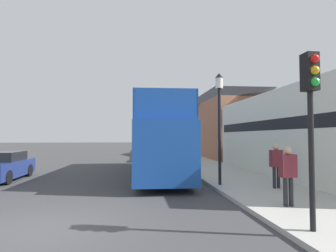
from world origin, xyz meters
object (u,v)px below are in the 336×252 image
lamp_post_second (182,120)px  traffic_signal (311,100)px  tour_bus (159,143)px  pedestrian_second (276,162)px  parked_car_ahead_of_bus (158,153)px  lamp_post_nearest (219,108)px  pedestrian_nearest (288,170)px  parked_car_far_side (3,167)px

lamp_post_second → traffic_signal: bearing=-89.4°
tour_bus → pedestrian_second: size_ratio=6.58×
pedestrian_second → lamp_post_second: bearing=101.2°
parked_car_ahead_of_bus → pedestrian_second: size_ratio=2.39×
lamp_post_nearest → lamp_post_second: lamp_post_second is taller
lamp_post_nearest → lamp_post_second: size_ratio=1.00×
tour_bus → pedestrian_nearest: 8.67m
pedestrian_second → lamp_post_nearest: size_ratio=0.36×
traffic_signal → pedestrian_nearest: bearing=71.5°
parked_car_far_side → lamp_post_second: (10.19, 5.43, 2.78)m
lamp_post_nearest → tour_bus: bearing=115.9°
pedestrian_nearest → lamp_post_second: 12.59m
pedestrian_nearest → traffic_signal: bearing=-108.5°
pedestrian_nearest → lamp_post_nearest: lamp_post_nearest is taller
pedestrian_second → lamp_post_second: lamp_post_second is taller
parked_car_ahead_of_bus → lamp_post_nearest: bearing=-80.8°
parked_car_far_side → lamp_post_nearest: (10.15, -3.32, 2.77)m
pedestrian_second → lamp_post_nearest: lamp_post_nearest is taller
pedestrian_nearest → pedestrian_second: size_ratio=1.01×
pedestrian_nearest → lamp_post_second: size_ratio=0.36×
parked_car_ahead_of_bus → pedestrian_second: 13.58m
tour_bus → parked_car_ahead_of_bus: 7.71m
parked_car_ahead_of_bus → lamp_post_nearest: lamp_post_nearest is taller
traffic_signal → tour_bus: bearing=103.3°
pedestrian_second → lamp_post_second: (-1.94, 9.79, 2.26)m
parked_car_ahead_of_bus → pedestrian_second: bearing=-73.0°
pedestrian_second → tour_bus: bearing=127.0°
pedestrian_second → lamp_post_nearest: (-1.98, 1.03, 2.26)m
pedestrian_nearest → traffic_signal: traffic_signal is taller
parked_car_far_side → lamp_post_second: bearing=-152.5°
parked_car_ahead_of_bus → lamp_post_second: 4.58m
lamp_post_nearest → pedestrian_second: bearing=-27.5°
pedestrian_nearest → pedestrian_second: bearing=66.5°
pedestrian_second → lamp_post_nearest: 3.18m
parked_car_far_side → traffic_signal: (10.35, -8.90, 2.33)m
tour_bus → parked_car_ahead_of_bus: (0.70, 7.60, -1.13)m
lamp_post_second → parked_car_ahead_of_bus: bearing=114.5°
tour_bus → traffic_signal: tour_bus is taller
tour_bus → lamp_post_nearest: (2.18, -4.49, 1.61)m
lamp_post_nearest → lamp_post_second: 8.76m
lamp_post_nearest → parked_car_far_side: bearing=161.9°
tour_bus → pedestrian_second: (4.16, -5.52, -0.65)m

